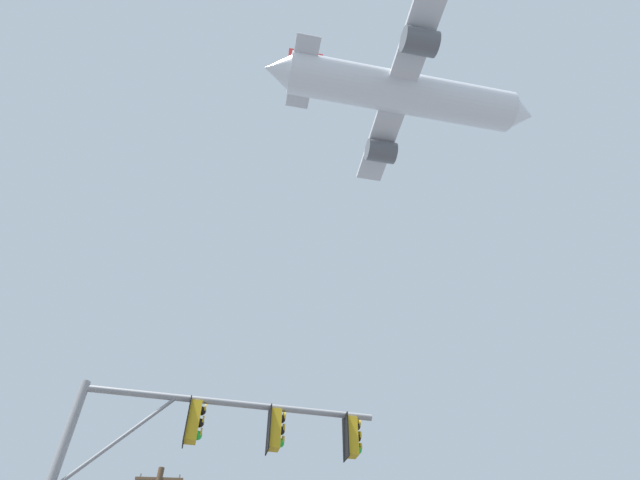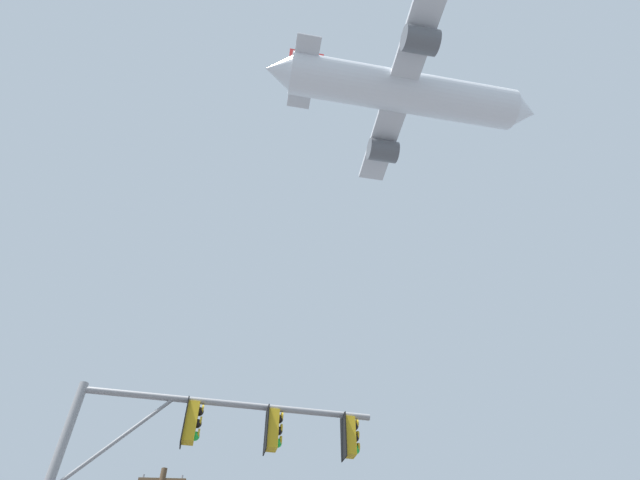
# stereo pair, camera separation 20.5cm
# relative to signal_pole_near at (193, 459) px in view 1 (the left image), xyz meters

# --- Properties ---
(signal_pole_near) EXTENTS (6.80, 1.27, 6.58)m
(signal_pole_near) POSITION_rel_signal_pole_near_xyz_m (0.00, 0.00, 0.00)
(signal_pole_near) COLOR gray
(signal_pole_near) RESTS_ON ground
(airplane) EXTENTS (26.21, 20.25, 7.14)m
(airplane) POSITION_rel_signal_pole_near_xyz_m (11.52, 11.71, 36.89)
(airplane) COLOR white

